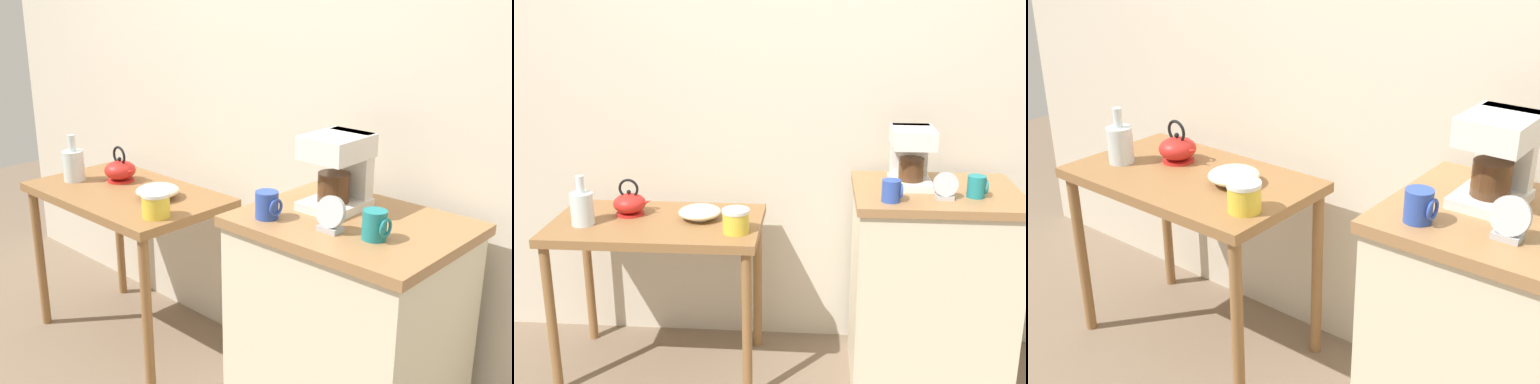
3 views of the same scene
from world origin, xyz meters
The scene contains 10 objects.
back_wall centered at (0.10, 0.46, 1.40)m, with size 4.40×0.10×2.80m, color beige.
wooden_table centered at (-0.59, 0.04, 0.66)m, with size 0.95×0.55×0.76m.
kitchen_counter centered at (0.65, 0.06, 0.46)m, with size 0.72×0.57×0.93m.
bowl_stoneware centered at (-0.40, 0.08, 0.79)m, with size 0.19×0.19×0.06m.
teakettle centered at (-0.73, 0.11, 0.81)m, with size 0.18×0.15×0.17m.
glass_carafe_vase centered at (-0.90, -0.03, 0.84)m, with size 0.10×0.10×0.23m.
canister_enamel centered at (-0.21, -0.08, 0.81)m, with size 0.12×0.12×0.10m.
coffee_maker centered at (0.54, 0.13, 1.07)m, with size 0.18×0.22×0.26m.
mug_blue centered at (0.44, -0.12, 0.97)m, with size 0.08×0.08×0.09m.
table_clock centered at (0.66, -0.07, 0.98)m, with size 0.10×0.05×0.12m.
Camera 3 is at (1.11, -1.56, 1.69)m, focal length 45.66 mm.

